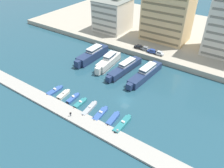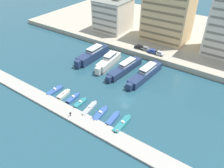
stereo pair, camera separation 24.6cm
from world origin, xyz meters
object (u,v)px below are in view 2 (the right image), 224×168
object	(u,v)px
yacht_navy_far_left	(93,55)
motorboat_blue_far_left	(55,91)
motorboat_cream_left	(63,94)
motorboat_blue_mid_right	(113,119)
motorboat_teal_center_left	(80,103)
motorboat_blue_mid_left	(73,98)
car_blue_mid_left	(152,51)
yacht_ivory_left	(109,62)
motorboat_blue_center_right	(100,114)
yacht_navy_center_left	(145,74)
car_silver_center_left	(159,53)
pedestrian_near_edge	(70,114)
car_black_far_left	(139,47)
yacht_navy_mid_left	(125,68)
pedestrian_mid_deck	(117,131)
car_grey_left	(146,48)
motorboat_grey_center	(89,108)
motorboat_teal_right	(122,124)

from	to	relation	value
yacht_navy_far_left	motorboat_blue_far_left	bearing A→B (deg)	-81.36
motorboat_blue_far_left	motorboat_cream_left	world-z (taller)	motorboat_cream_left
yacht_navy_far_left	motorboat_blue_mid_right	size ratio (longest dim) A/B	3.05
yacht_navy_far_left	motorboat_teal_center_left	bearing A→B (deg)	-58.84
motorboat_blue_mid_left	car_blue_mid_left	size ratio (longest dim) A/B	1.50
yacht_ivory_left	motorboat_blue_center_right	world-z (taller)	yacht_ivory_left
motorboat_blue_far_left	car_blue_mid_left	size ratio (longest dim) A/B	1.72
yacht_navy_center_left	car_silver_center_left	distance (m)	16.56
motorboat_blue_mid_right	pedestrian_near_edge	size ratio (longest dim) A/B	4.08
car_black_far_left	yacht_navy_mid_left	bearing A→B (deg)	-78.85
yacht_navy_center_left	pedestrian_near_edge	bearing A→B (deg)	-104.06
motorboat_teal_center_left	pedestrian_mid_deck	xyz separation A→B (m)	(17.60, -4.10, 1.18)
yacht_navy_center_left	car_silver_center_left	bearing A→B (deg)	96.11
car_grey_left	car_blue_mid_left	world-z (taller)	same
yacht_navy_center_left	motorboat_cream_left	world-z (taller)	yacht_navy_center_left
motorboat_blue_far_left	car_silver_center_left	xyz separation A→B (m)	(20.79, 43.27, 2.95)
yacht_navy_far_left	motorboat_cream_left	size ratio (longest dim) A/B	3.47
motorboat_blue_mid_right	pedestrian_near_edge	bearing A→B (deg)	-150.18
yacht_ivory_left	motorboat_grey_center	bearing A→B (deg)	-67.19
motorboat_teal_center_left	pedestrian_near_edge	distance (m)	6.89
car_grey_left	pedestrian_mid_deck	bearing A→B (deg)	-71.30
motorboat_blue_mid_left	car_blue_mid_left	bearing A→B (deg)	78.26
yacht_ivory_left	motorboat_cream_left	size ratio (longest dim) A/B	2.97
yacht_navy_mid_left	motorboat_blue_mid_right	xyz separation A→B (m)	(11.89, -26.10, -1.23)
yacht_ivory_left	car_grey_left	size ratio (longest dim) A/B	4.32
motorboat_blue_mid_left	motorboat_grey_center	distance (m)	8.09
pedestrian_mid_deck	motorboat_cream_left	bearing A→B (deg)	170.60
car_blue_mid_left	pedestrian_mid_deck	world-z (taller)	car_blue_mid_left
yacht_navy_far_left	motorboat_grey_center	world-z (taller)	yacht_navy_far_left
car_silver_center_left	pedestrian_mid_deck	distance (m)	48.30
yacht_ivory_left	motorboat_blue_mid_left	distance (m)	25.64
motorboat_blue_mid_right	motorboat_grey_center	bearing A→B (deg)	-177.76
car_black_far_left	car_grey_left	bearing A→B (deg)	0.95
motorboat_grey_center	car_silver_center_left	bearing A→B (deg)	84.41
yacht_navy_far_left	car_black_far_left	size ratio (longest dim) A/B	4.95
car_grey_left	pedestrian_mid_deck	xyz separation A→B (m)	(16.27, -48.04, -1.74)
yacht_navy_mid_left	pedestrian_mid_deck	world-z (taller)	yacht_navy_mid_left
car_grey_left	car_silver_center_left	distance (m)	7.22
motorboat_teal_center_left	car_silver_center_left	xyz separation A→B (m)	(8.53, 43.30, 2.91)
yacht_navy_mid_left	pedestrian_near_edge	xyz separation A→B (m)	(0.52, -32.62, -0.07)
yacht_navy_center_left	car_grey_left	bearing A→B (deg)	117.73
motorboat_teal_center_left	motorboat_teal_right	size ratio (longest dim) A/B	0.69
motorboat_cream_left	motorboat_blue_center_right	bearing A→B (deg)	-1.29
motorboat_teal_center_left	car_silver_center_left	distance (m)	44.23
motorboat_teal_right	motorboat_blue_mid_right	bearing A→B (deg)	174.86
yacht_navy_center_left	motorboat_teal_center_left	distance (m)	28.84
motorboat_blue_center_right	yacht_ivory_left	bearing A→B (deg)	120.45
car_blue_mid_left	motorboat_blue_mid_left	bearing A→B (deg)	-101.74
car_black_far_left	motorboat_cream_left	bearing A→B (deg)	-97.45
motorboat_cream_left	car_black_far_left	bearing A→B (deg)	82.55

